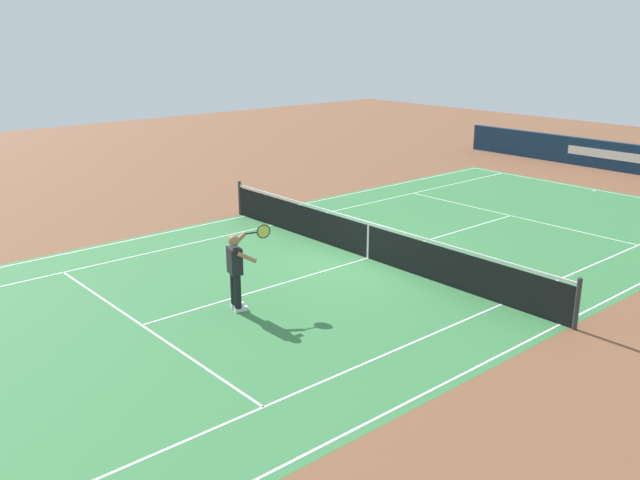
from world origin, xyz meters
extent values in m
plane|color=brown|center=(0.00, 0.00, 0.00)|extent=(60.00, 60.00, 0.00)
cube|color=#387A42|center=(0.00, 0.00, 0.00)|extent=(24.20, 11.40, 0.00)
cube|color=white|center=(-11.90, 0.00, 0.00)|extent=(0.05, 11.00, 0.01)
cube|color=white|center=(0.00, -5.50, 0.00)|extent=(23.80, 0.05, 0.01)
cube|color=white|center=(0.00, 5.50, 0.00)|extent=(23.80, 0.05, 0.01)
cube|color=white|center=(0.00, -4.11, 0.00)|extent=(23.80, 0.05, 0.01)
cube|color=white|center=(0.00, 4.11, 0.00)|extent=(23.80, 0.05, 0.01)
cube|color=white|center=(6.40, 0.00, 0.00)|extent=(0.05, 8.22, 0.01)
cube|color=white|center=(-6.40, 0.00, 0.00)|extent=(0.05, 8.22, 0.01)
cube|color=white|center=(0.00, 0.00, 0.00)|extent=(12.80, 0.05, 0.01)
cube|color=white|center=(-11.75, 0.00, 0.00)|extent=(0.30, 0.05, 0.01)
cylinder|color=#2D2D33|center=(0.00, -5.80, 0.54)|extent=(0.10, 0.10, 1.08)
cylinder|color=#2D2D33|center=(0.00, 5.80, 0.54)|extent=(0.10, 0.10, 1.08)
cube|color=black|center=(0.00, 0.00, 0.44)|extent=(0.02, 11.60, 0.88)
cube|color=white|center=(0.00, 0.00, 0.95)|extent=(0.04, 11.60, 0.06)
cube|color=white|center=(0.00, 0.00, 0.44)|extent=(0.04, 0.06, 0.88)
cube|color=white|center=(-15.77, -1.53, 0.65)|extent=(0.01, 3.81, 0.36)
cylinder|color=black|center=(4.54, 0.70, 0.45)|extent=(0.15, 0.15, 0.74)
cube|color=white|center=(4.48, 0.72, 0.04)|extent=(0.30, 0.18, 0.09)
cylinder|color=black|center=(4.47, 0.47, 0.45)|extent=(0.15, 0.15, 0.74)
cube|color=white|center=(4.41, 0.48, 0.04)|extent=(0.30, 0.18, 0.09)
cube|color=black|center=(4.50, 0.58, 1.10)|extent=(0.33, 0.43, 0.56)
sphere|color=#9E704C|center=(4.50, 0.58, 1.53)|extent=(0.23, 0.23, 0.23)
cylinder|color=#9E704C|center=(4.41, 0.90, 1.23)|extent=(0.39, 0.31, 0.26)
cylinder|color=#9E704C|center=(4.26, 0.36, 1.43)|extent=(0.42, 0.11, 0.30)
cylinder|color=#232326|center=(3.94, 0.39, 1.54)|extent=(0.28, 0.11, 0.04)
torus|color=#232326|center=(3.66, 0.47, 1.54)|extent=(0.31, 0.11, 0.31)
cylinder|color=#C6D84C|center=(3.66, 0.47, 1.54)|extent=(0.26, 0.08, 0.27)
sphere|color=#CCE01E|center=(-1.84, -3.39, 0.03)|extent=(0.07, 0.07, 0.07)
camera|label=1|loc=(11.91, 11.82, 5.69)|focal=38.20mm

